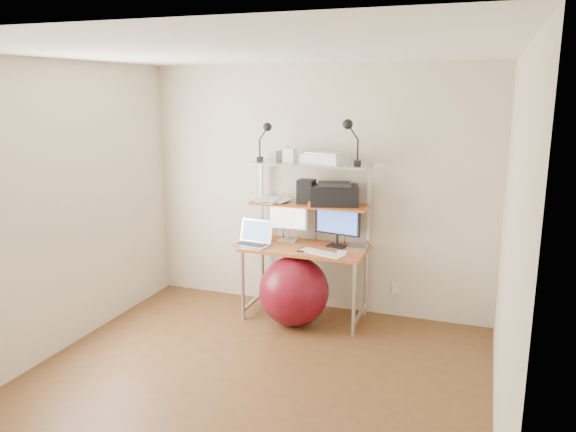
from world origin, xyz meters
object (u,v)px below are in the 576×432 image
at_px(laptop, 254,240).
at_px(printer, 334,194).
at_px(exercise_ball, 294,291).
at_px(monitor_black, 337,223).
at_px(monitor_silver, 288,218).

height_order(laptop, printer, printer).
bearing_deg(exercise_ball, printer, 49.25).
bearing_deg(monitor_black, monitor_silver, -172.25).
bearing_deg(monitor_black, printer, 158.85).
height_order(monitor_black, exercise_ball, monitor_black).
relative_size(monitor_black, exercise_ball, 0.70).
bearing_deg(exercise_ball, laptop, 167.92).
distance_m(monitor_silver, laptop, 0.41).
bearing_deg(printer, exercise_ball, -147.56).
bearing_deg(printer, monitor_black, -48.31).
height_order(monitor_black, printer, printer).
distance_m(monitor_black, printer, 0.28).
xyz_separation_m(laptop, exercise_ball, (0.45, -0.10, -0.45)).
distance_m(monitor_black, exercise_ball, 0.79).
xyz_separation_m(printer, exercise_ball, (-0.29, -0.34, -0.91)).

